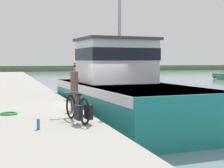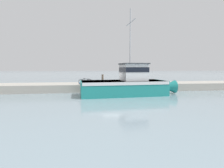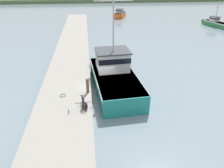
{
  "view_description": "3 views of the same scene",
  "coord_description": "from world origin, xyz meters",
  "px_view_note": "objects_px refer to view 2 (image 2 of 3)",
  "views": [
    {
      "loc": [
        -3.55,
        -12.36,
        2.63
      ],
      "look_at": [
        -0.01,
        -0.98,
        1.82
      ],
      "focal_mm": 55.0,
      "sensor_mm": 36.0,
      "label": 1
    },
    {
      "loc": [
        20.72,
        -2.77,
        3.1
      ],
      "look_at": [
        0.09,
        -0.09,
        1.18
      ],
      "focal_mm": 28.0,
      "sensor_mm": 36.0,
      "label": 2
    },
    {
      "loc": [
        -1.18,
        -17.81,
        10.19
      ],
      "look_at": [
        0.93,
        0.53,
        0.84
      ],
      "focal_mm": 35.0,
      "sensor_mm": 36.0,
      "label": 3
    }
  ],
  "objects_px": {
    "bicycle_touring": "(84,82)",
    "mooring_post": "(103,80)",
    "water_bottle_on_curb": "(79,83)",
    "fishing_boat_main": "(127,84)"
  },
  "relations": [
    {
      "from": "bicycle_touring",
      "to": "water_bottle_on_curb",
      "type": "height_order",
      "value": "bicycle_touring"
    },
    {
      "from": "fishing_boat_main",
      "to": "mooring_post",
      "type": "distance_m",
      "value": 3.71
    },
    {
      "from": "bicycle_touring",
      "to": "mooring_post",
      "type": "height_order",
      "value": "mooring_post"
    },
    {
      "from": "mooring_post",
      "to": "water_bottle_on_curb",
      "type": "height_order",
      "value": "mooring_post"
    },
    {
      "from": "bicycle_touring",
      "to": "water_bottle_on_curb",
      "type": "xyz_separation_m",
      "value": [
        -1.13,
        -0.64,
        -0.23
      ]
    },
    {
      "from": "bicycle_touring",
      "to": "water_bottle_on_curb",
      "type": "relative_size",
      "value": 6.67
    },
    {
      "from": "mooring_post",
      "to": "fishing_boat_main",
      "type": "bearing_deg",
      "value": 45.43
    },
    {
      "from": "bicycle_touring",
      "to": "mooring_post",
      "type": "xyz_separation_m",
      "value": [
        0.33,
        2.35,
        0.29
      ]
    },
    {
      "from": "bicycle_touring",
      "to": "mooring_post",
      "type": "relative_size",
      "value": 1.31
    },
    {
      "from": "bicycle_touring",
      "to": "fishing_boat_main",
      "type": "bearing_deg",
      "value": 49.82
    }
  ]
}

